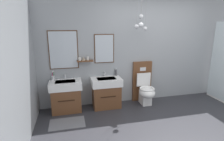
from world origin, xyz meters
The scene contains 11 objects.
ground_plane centered at (0.00, 0.00, -0.05)m, with size 6.69×4.78×0.10m, color #2D2D33.
wall_back centered at (-0.02, 1.73, 1.27)m, with size 5.49×0.65×2.53m.
wall_left centered at (-2.69, 0.00, 1.26)m, with size 0.12×3.58×2.53m, color #999EA3.
bath_mat centered at (-2.02, 0.90, 0.01)m, with size 0.68×0.44×0.01m, color slate.
vanity_sink_left centered at (-2.02, 1.48, 0.36)m, with size 0.68×0.46×0.69m.
tap_on_left_sink centered at (-2.02, 1.64, 0.76)m, with size 0.03×0.13×0.11m.
vanity_sink_right centered at (-1.12, 1.48, 0.36)m, with size 0.68×0.46×0.69m.
tap_on_right_sink centered at (-1.12, 1.64, 0.76)m, with size 0.03×0.13×0.11m.
toilet centered at (-0.17, 1.47, 0.38)m, with size 0.48×0.63×1.00m.
toothbrush_cup centered at (-2.28, 1.63, 0.75)m, with size 0.07×0.08×0.21m.
soap_dispenser centered at (-0.85, 1.64, 0.77)m, with size 0.06×0.06×0.19m.
Camera 1 is at (-1.91, -2.36, 1.87)m, focal length 28.79 mm.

